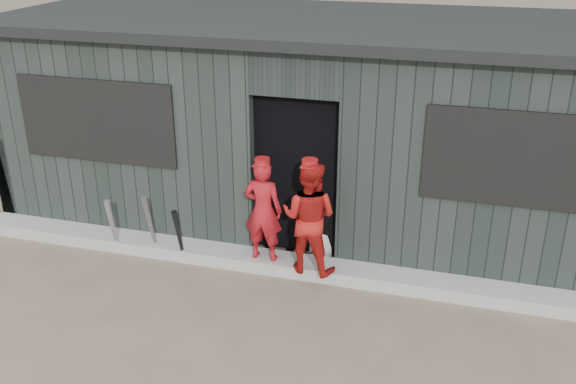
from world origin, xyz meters
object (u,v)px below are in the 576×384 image
(bat_mid, at_px, (151,225))
(player_grey_back, at_px, (322,209))
(player_red_right, at_px, (309,217))
(dugout, at_px, (324,122))
(bat_right, at_px, (179,236))
(player_red_left, at_px, (263,211))
(bat_left, at_px, (113,226))

(bat_mid, bearing_deg, player_grey_back, 17.20)
(player_red_right, distance_m, dugout, 1.92)
(bat_right, bearing_deg, player_grey_back, 22.87)
(bat_right, height_order, player_grey_back, player_grey_back)
(bat_right, distance_m, player_red_left, 1.07)
(player_grey_back, height_order, dugout, dugout)
(bat_left, bearing_deg, bat_right, 1.70)
(player_red_right, bearing_deg, bat_left, 7.55)
(bat_left, bearing_deg, bat_mid, 9.67)
(bat_mid, height_order, dugout, dugout)
(player_red_right, relative_size, player_grey_back, 1.05)
(bat_right, distance_m, player_red_right, 1.60)
(bat_left, height_order, player_red_right, player_red_right)
(player_red_left, relative_size, dugout, 0.14)
(bat_mid, relative_size, player_grey_back, 0.70)
(player_red_left, bearing_deg, player_grey_back, -136.99)
(bat_right, bearing_deg, dugout, 55.71)
(bat_right, xyz_separation_m, dugout, (1.27, 1.86, 0.93))
(player_red_left, xyz_separation_m, dugout, (0.28, 1.72, 0.54))
(player_red_left, relative_size, player_red_right, 0.93)
(player_red_right, xyz_separation_m, dugout, (-0.27, 1.83, 0.50))
(bat_mid, distance_m, player_red_left, 1.42)
(player_red_right, bearing_deg, player_grey_back, -83.65)
(player_red_right, distance_m, player_grey_back, 0.65)
(bat_left, relative_size, player_red_right, 0.60)
(bat_left, height_order, dugout, dugout)
(bat_mid, relative_size, dugout, 0.10)
(bat_left, relative_size, bat_mid, 0.91)
(player_grey_back, bearing_deg, bat_mid, 36.88)
(player_red_right, xyz_separation_m, player_grey_back, (-0.00, 0.62, -0.18))
(player_red_right, height_order, dugout, dugout)
(bat_mid, xyz_separation_m, player_red_left, (1.37, 0.08, 0.33))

